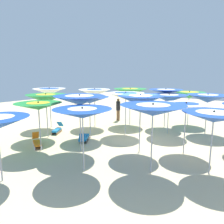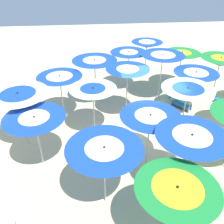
% 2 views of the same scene
% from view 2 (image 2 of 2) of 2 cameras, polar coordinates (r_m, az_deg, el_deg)
% --- Properties ---
extents(ground, '(39.81, 39.81, 0.04)m').
position_cam_2_polar(ground, '(11.64, 8.21, -3.27)').
color(ground, beige).
extents(beach_umbrella_0, '(2.02, 2.02, 2.26)m').
position_cam_2_polar(beach_umbrella_0, '(6.29, 14.58, -17.63)').
color(beach_umbrella_0, '#B2B2B7').
rests_on(beach_umbrella_0, ground).
extents(beach_umbrella_1, '(2.12, 2.12, 2.47)m').
position_cam_2_polar(beach_umbrella_1, '(7.48, 17.75, -6.18)').
color(beach_umbrella_1, '#B2B2B7').
rests_on(beach_umbrella_1, ground).
extents(beach_umbrella_5, '(2.20, 2.20, 2.30)m').
position_cam_2_polar(beach_umbrella_5, '(7.02, -1.75, -9.57)').
color(beach_umbrella_5, '#B2B2B7').
rests_on(beach_umbrella_5, ground).
extents(beach_umbrella_6, '(2.05, 2.05, 2.31)m').
position_cam_2_polar(beach_umbrella_6, '(8.36, 8.74, -1.90)').
color(beach_umbrella_6, '#B2B2B7').
rests_on(beach_umbrella_6, ground).
extents(beach_umbrella_7, '(2.05, 2.05, 2.42)m').
position_cam_2_polar(beach_umbrella_7, '(10.13, 16.95, 4.31)').
color(beach_umbrella_7, '#B2B2B7').
rests_on(beach_umbrella_7, ground).
extents(beach_umbrella_8, '(2.03, 2.03, 2.27)m').
position_cam_2_polar(beach_umbrella_8, '(12.03, 18.67, 7.89)').
color(beach_umbrella_8, '#B2B2B7').
rests_on(beach_umbrella_8, ground).
extents(beach_umbrella_9, '(2.06, 2.06, 2.39)m').
position_cam_2_polar(beach_umbrella_9, '(13.97, 23.64, 10.55)').
color(beach_umbrella_9, '#B2B2B7').
rests_on(beach_umbrella_9, ground).
extents(beach_umbrella_10, '(2.12, 2.12, 2.17)m').
position_cam_2_polar(beach_umbrella_10, '(8.80, -17.32, -2.07)').
color(beach_umbrella_10, '#B2B2B7').
rests_on(beach_umbrella_10, ground).
extents(beach_umbrella_11, '(1.94, 1.94, 2.24)m').
position_cam_2_polar(beach_umbrella_11, '(10.11, -4.39, 4.55)').
color(beach_umbrella_11, '#B2B2B7').
rests_on(beach_umbrella_11, ground).
extents(beach_umbrella_12, '(1.94, 1.94, 2.56)m').
position_cam_2_polar(beach_umbrella_12, '(11.10, 3.58, 8.89)').
color(beach_umbrella_12, '#B2B2B7').
rests_on(beach_umbrella_12, ground).
extents(beach_umbrella_13, '(2.21, 2.21, 2.55)m').
position_cam_2_polar(beach_umbrella_13, '(13.01, 11.55, 11.96)').
color(beach_umbrella_13, '#B2B2B7').
rests_on(beach_umbrella_13, ground).
extents(beach_umbrella_14, '(2.02, 2.02, 2.23)m').
position_cam_2_polar(beach_umbrella_14, '(14.54, 15.79, 12.46)').
color(beach_umbrella_14, '#B2B2B7').
rests_on(beach_umbrella_14, ground).
extents(beach_umbrella_15, '(2.29, 2.29, 2.43)m').
position_cam_2_polar(beach_umbrella_15, '(9.94, -20.67, 2.96)').
color(beach_umbrella_15, '#B2B2B7').
rests_on(beach_umbrella_15, ground).
extents(beach_umbrella_16, '(2.03, 2.03, 2.23)m').
position_cam_2_polar(beach_umbrella_16, '(11.38, -11.91, 7.31)').
color(beach_umbrella_16, '#B2B2B7').
rests_on(beach_umbrella_16, ground).
extents(beach_umbrella_17, '(2.21, 2.21, 2.47)m').
position_cam_2_polar(beach_umbrella_17, '(12.33, -4.01, 11.04)').
color(beach_umbrella_17, '#B2B2B7').
rests_on(beach_umbrella_17, ground).
extents(beach_umbrella_18, '(2.03, 2.03, 2.32)m').
position_cam_2_polar(beach_umbrella_18, '(13.88, 3.86, 12.97)').
color(beach_umbrella_18, '#B2B2B7').
rests_on(beach_umbrella_18, ground).
extents(beach_umbrella_19, '(1.97, 1.97, 2.17)m').
position_cam_2_polar(beach_umbrella_19, '(16.27, 8.02, 15.09)').
color(beach_umbrella_19, '#B2B2B7').
rests_on(beach_umbrella_19, ground).
extents(lounger_1, '(1.14, 0.75, 0.62)m').
position_cam_2_polar(lounger_1, '(15.30, 17.19, 5.80)').
color(lounger_1, silver).
rests_on(lounger_1, ground).
extents(lounger_2, '(1.07, 1.28, 0.53)m').
position_cam_2_polar(lounger_2, '(13.30, 15.37, 1.84)').
color(lounger_2, '#333338').
rests_on(lounger_2, ground).
extents(beach_ball, '(0.34, 0.34, 0.34)m').
position_cam_2_polar(beach_ball, '(8.40, -22.62, -22.51)').
color(beach_ball, white).
rests_on(beach_ball, ground).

